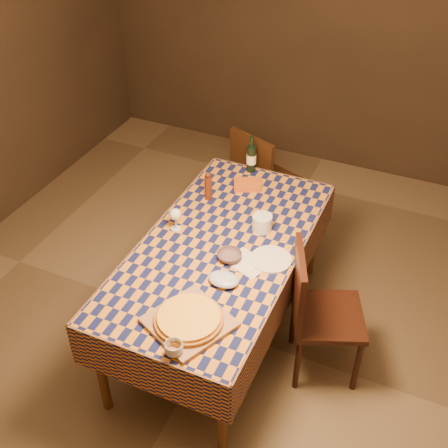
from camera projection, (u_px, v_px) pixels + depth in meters
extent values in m
plane|color=brown|center=(221.00, 330.00, 3.89)|extent=(5.00, 5.00, 0.00)
cube|color=#34271D|center=(339.00, 25.00, 4.87)|extent=(4.50, 0.10, 2.70)
cylinder|color=brown|center=(100.00, 367.00, 3.19)|extent=(0.06, 0.06, 0.75)
cylinder|color=brown|center=(222.00, 415.00, 2.94)|extent=(0.06, 0.06, 0.75)
cylinder|color=brown|center=(220.00, 209.00, 4.38)|extent=(0.06, 0.06, 0.75)
cylinder|color=brown|center=(314.00, 234.00, 4.14)|extent=(0.06, 0.06, 0.75)
cube|color=brown|center=(221.00, 249.00, 3.44)|extent=(0.90, 1.80, 0.03)
cube|color=brown|center=(221.00, 247.00, 3.43)|extent=(0.92, 1.82, 0.02)
cube|color=brown|center=(147.00, 374.00, 2.85)|extent=(0.94, 0.01, 0.30)
cube|color=brown|center=(271.00, 189.00, 4.17)|extent=(0.94, 0.01, 0.30)
cube|color=brown|center=(156.00, 244.00, 3.66)|extent=(0.01, 1.84, 0.30)
cube|color=brown|center=(291.00, 285.00, 3.36)|extent=(0.01, 1.84, 0.30)
cube|color=#9B6C48|center=(189.00, 322.00, 2.91)|extent=(0.51, 0.51, 0.02)
cylinder|color=#A15B1A|center=(189.00, 319.00, 2.90)|extent=(0.47, 0.47, 0.02)
cylinder|color=gold|center=(189.00, 317.00, 2.89)|extent=(0.42, 0.42, 0.02)
cylinder|color=#491E11|center=(208.00, 188.00, 3.76)|extent=(0.06, 0.06, 0.17)
sphere|color=#491E11|center=(208.00, 175.00, 3.70)|extent=(0.04, 0.04, 0.04)
imported|color=#5C464D|center=(229.00, 256.00, 3.31)|extent=(0.16, 0.16, 0.05)
cylinder|color=white|center=(176.00, 228.00, 3.55)|extent=(0.08, 0.08, 0.00)
cylinder|color=white|center=(176.00, 224.00, 3.52)|extent=(0.01, 0.01, 0.07)
sphere|color=white|center=(175.00, 214.00, 3.48)|extent=(0.08, 0.08, 0.08)
ellipsoid|color=#41070D|center=(175.00, 215.00, 3.48)|extent=(0.05, 0.05, 0.03)
cylinder|color=black|center=(251.00, 159.00, 4.03)|extent=(0.09, 0.09, 0.20)
cylinder|color=black|center=(252.00, 142.00, 3.94)|extent=(0.03, 0.03, 0.08)
cylinder|color=silver|center=(251.00, 159.00, 4.03)|extent=(0.09, 0.09, 0.07)
cylinder|color=white|center=(262.00, 223.00, 3.51)|extent=(0.15, 0.15, 0.10)
cube|color=#CB591A|center=(247.00, 185.00, 3.90)|extent=(0.22, 0.19, 0.05)
cylinder|color=silver|center=(271.00, 259.00, 3.31)|extent=(0.31, 0.31, 0.01)
imported|color=silver|center=(174.00, 349.00, 2.74)|extent=(0.11, 0.11, 0.08)
cube|color=silver|center=(247.00, 263.00, 3.29)|extent=(0.28, 0.24, 0.00)
ellipsoid|color=#AAB5DA|center=(224.00, 279.00, 3.15)|extent=(0.21, 0.19, 0.05)
cube|color=black|center=(267.00, 180.00, 4.57)|extent=(0.54, 0.54, 0.04)
cube|color=black|center=(251.00, 163.00, 4.31)|extent=(0.41, 0.18, 0.46)
cylinder|color=black|center=(296.00, 203.00, 4.72)|extent=(0.04, 0.04, 0.43)
cylinder|color=black|center=(264.00, 186.00, 4.92)|extent=(0.04, 0.04, 0.43)
cylinder|color=black|center=(267.00, 222.00, 4.52)|extent=(0.04, 0.04, 0.43)
cylinder|color=black|center=(235.00, 203.00, 4.72)|extent=(0.04, 0.04, 0.43)
cube|color=black|center=(328.00, 316.00, 3.39)|extent=(0.55, 0.55, 0.04)
cube|color=black|center=(298.00, 286.00, 3.24)|extent=(0.19, 0.40, 0.46)
cylinder|color=black|center=(357.00, 366.00, 3.39)|extent=(0.04, 0.04, 0.43)
cylinder|color=black|center=(348.00, 321.00, 3.67)|extent=(0.04, 0.04, 0.43)
cylinder|color=black|center=(297.00, 364.00, 3.40)|extent=(0.04, 0.04, 0.43)
cylinder|color=black|center=(293.00, 320.00, 3.68)|extent=(0.04, 0.04, 0.43)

